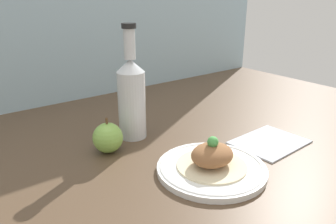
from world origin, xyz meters
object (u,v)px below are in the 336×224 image
object	(u,v)px
cider_bottle	(132,96)
apple	(108,138)
plated_food	(212,157)
plate	(211,168)

from	to	relation	value
cider_bottle	apple	world-z (taller)	cider_bottle
cider_bottle	plated_food	bearing A→B (deg)	-81.62
plate	cider_bottle	size ratio (longest dim) A/B	0.80
plated_food	apple	bearing A→B (deg)	121.05
plated_food	plate	bearing A→B (deg)	0.00
plate	cider_bottle	xyz separation A→B (cm)	(-3.67, 24.93, 10.23)
plated_food	apple	world-z (taller)	apple
plate	apple	bearing A→B (deg)	121.05
plated_food	cider_bottle	world-z (taller)	cider_bottle
plate	plated_food	bearing A→B (deg)	180.00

